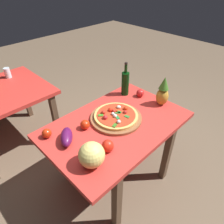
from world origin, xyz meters
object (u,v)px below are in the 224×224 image
object	(u,v)px
display_table	(116,131)
background_table	(1,100)
bell_pepper	(108,146)
melon	(92,155)
tomato_beside_pepper	(47,133)
pizza_board	(116,118)
tomato_at_corner	(85,125)
tomato_by_bottle	(140,93)
pizza	(116,115)
eggplant	(67,137)
pineapple_left	(163,93)
wine_bottle	(125,83)
drinking_glass_water	(8,73)

from	to	relation	value
display_table	background_table	bearing A→B (deg)	112.58
bell_pepper	melon	bearing A→B (deg)	-174.72
display_table	tomato_beside_pepper	distance (m)	0.59
bell_pepper	pizza_board	bearing A→B (deg)	34.98
bell_pepper	tomato_at_corner	bearing A→B (deg)	82.91
pizza_board	tomato_by_bottle	size ratio (longest dim) A/B	5.76
pizza	eggplant	xyz separation A→B (m)	(-0.46, 0.07, 0.00)
pizza_board	pineapple_left	world-z (taller)	pineapple_left
pizza	wine_bottle	world-z (taller)	wine_bottle
tomato_at_corner	eggplant	bearing A→B (deg)	-174.61
wine_bottle	drinking_glass_water	bearing A→B (deg)	119.71
melon	tomato_at_corner	distance (m)	0.38
pizza	drinking_glass_water	world-z (taller)	drinking_glass_water
background_table	tomato_by_bottle	bearing A→B (deg)	-48.37
bell_pepper	eggplant	bearing A→B (deg)	118.25
melon	bell_pepper	bearing A→B (deg)	5.28
wine_bottle	melon	size ratio (longest dim) A/B	1.92
pizza	background_table	bearing A→B (deg)	114.82
pizza_board	wine_bottle	world-z (taller)	wine_bottle
background_table	pizza_board	bearing A→B (deg)	-65.24
bell_pepper	eggplant	xyz separation A→B (m)	(-0.16, 0.29, 0.00)
pizza_board	tomato_beside_pepper	distance (m)	0.59
wine_bottle	tomato_at_corner	world-z (taller)	wine_bottle
background_table	eggplant	size ratio (longest dim) A/B	4.94
pineapple_left	eggplant	xyz separation A→B (m)	(-0.94, 0.22, -0.08)
display_table	drinking_glass_water	xyz separation A→B (m)	(-0.30, 1.50, 0.15)
tomato_beside_pepper	wine_bottle	bearing A→B (deg)	0.36
wine_bottle	eggplant	size ratio (longest dim) A/B	1.73
background_table	melon	world-z (taller)	melon
background_table	tomato_at_corner	xyz separation A→B (m)	(0.29, -1.12, 0.14)
pizza_board	background_table	bearing A→B (deg)	114.76
melon	tomato_beside_pepper	xyz separation A→B (m)	(-0.08, 0.45, -0.05)
tomato_beside_pepper	tomato_at_corner	xyz separation A→B (m)	(0.28, -0.13, 0.00)
melon	pizza	bearing A→B (deg)	26.40
melon	drinking_glass_water	bearing A→B (deg)	85.46
tomato_beside_pepper	pineapple_left	bearing A→B (deg)	-19.78
melon	background_table	bearing A→B (deg)	93.59
bell_pepper	tomato_by_bottle	bearing A→B (deg)	21.98
tomato_by_bottle	tomato_at_corner	bearing A→B (deg)	179.54
wine_bottle	tomato_beside_pepper	xyz separation A→B (m)	(-0.91, -0.01, -0.09)
wine_bottle	bell_pepper	world-z (taller)	wine_bottle
display_table	wine_bottle	bearing A→B (deg)	33.78
pizza_board	pizza	size ratio (longest dim) A/B	1.17
tomato_beside_pepper	tomato_by_bottle	world-z (taller)	tomato_by_bottle
eggplant	tomato_beside_pepper	bearing A→B (deg)	119.21
pineapple_left	tomato_beside_pepper	bearing A→B (deg)	160.22
tomato_at_corner	tomato_beside_pepper	bearing A→B (deg)	154.75
display_table	melon	bearing A→B (deg)	-156.32
tomato_by_bottle	pineapple_left	bearing A→B (deg)	-81.19
display_table	bell_pepper	bearing A→B (deg)	-147.19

